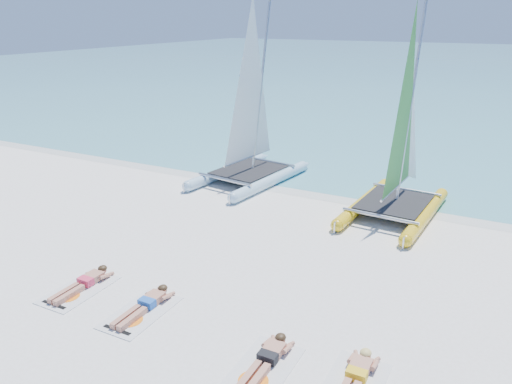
{
  "coord_description": "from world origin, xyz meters",
  "views": [
    {
      "loc": [
        6.35,
        -11.02,
        6.21
      ],
      "look_at": [
        0.01,
        1.2,
        1.32
      ],
      "focal_mm": 35.0,
      "sensor_mm": 36.0,
      "label": 1
    }
  ],
  "objects_px": {
    "sunbather_d": "(356,376)",
    "sunbather_c": "(267,359)",
    "catamaran_blue": "(250,126)",
    "towel_c": "(262,370)",
    "sunbather_a": "(84,282)",
    "towel_a": "(79,290)",
    "towel_b": "(141,312)",
    "catamaran_yellow": "(404,145)",
    "sunbather_b": "(146,304)"
  },
  "relations": [
    {
      "from": "sunbather_b",
      "to": "catamaran_blue",
      "type": "bearing_deg",
      "value": 103.85
    },
    {
      "from": "sunbather_b",
      "to": "sunbather_c",
      "type": "height_order",
      "value": "same"
    },
    {
      "from": "catamaran_blue",
      "to": "towel_c",
      "type": "xyz_separation_m",
      "value": [
        5.53,
        -9.92,
        -2.17
      ]
    },
    {
      "from": "catamaran_yellow",
      "to": "towel_a",
      "type": "xyz_separation_m",
      "value": [
        -5.6,
        -8.88,
        -2.21
      ]
    },
    {
      "from": "catamaran_blue",
      "to": "sunbather_d",
      "type": "bearing_deg",
      "value": -44.81
    },
    {
      "from": "catamaran_blue",
      "to": "sunbather_a",
      "type": "bearing_deg",
      "value": -79.88
    },
    {
      "from": "towel_b",
      "to": "towel_c",
      "type": "xyz_separation_m",
      "value": [
        3.24,
        -0.45,
        0.0
      ]
    },
    {
      "from": "sunbather_d",
      "to": "sunbather_c",
      "type": "bearing_deg",
      "value": -169.34
    },
    {
      "from": "towel_a",
      "to": "sunbather_b",
      "type": "relative_size",
      "value": 1.07
    },
    {
      "from": "sunbather_c",
      "to": "towel_c",
      "type": "bearing_deg",
      "value": -90.0
    },
    {
      "from": "towel_b",
      "to": "sunbather_b",
      "type": "distance_m",
      "value": 0.22
    },
    {
      "from": "towel_a",
      "to": "sunbather_d",
      "type": "xyz_separation_m",
      "value": [
        6.81,
        -0.03,
        0.11
      ]
    },
    {
      "from": "sunbather_d",
      "to": "sunbather_a",
      "type": "bearing_deg",
      "value": 178.14
    },
    {
      "from": "catamaran_blue",
      "to": "sunbather_d",
      "type": "xyz_separation_m",
      "value": [
        7.15,
        -9.42,
        -2.07
      ]
    },
    {
      "from": "catamaran_yellow",
      "to": "sunbather_c",
      "type": "xyz_separation_m",
      "value": [
        -0.42,
        -9.22,
        -2.1
      ]
    },
    {
      "from": "towel_a",
      "to": "sunbather_a",
      "type": "distance_m",
      "value": 0.22
    },
    {
      "from": "towel_b",
      "to": "sunbather_c",
      "type": "distance_m",
      "value": 3.25
    },
    {
      "from": "catamaran_yellow",
      "to": "sunbather_d",
      "type": "relative_size",
      "value": 4.09
    },
    {
      "from": "towel_b",
      "to": "sunbather_d",
      "type": "height_order",
      "value": "sunbather_d"
    },
    {
      "from": "towel_a",
      "to": "sunbather_a",
      "type": "relative_size",
      "value": 1.07
    },
    {
      "from": "towel_b",
      "to": "sunbather_c",
      "type": "relative_size",
      "value": 1.07
    },
    {
      "from": "towel_b",
      "to": "sunbather_c",
      "type": "xyz_separation_m",
      "value": [
        3.24,
        -0.26,
        0.11
      ]
    },
    {
      "from": "sunbather_c",
      "to": "sunbather_d",
      "type": "height_order",
      "value": "same"
    },
    {
      "from": "catamaran_blue",
      "to": "towel_c",
      "type": "relative_size",
      "value": 3.96
    },
    {
      "from": "catamaran_blue",
      "to": "sunbather_c",
      "type": "distance_m",
      "value": 11.38
    },
    {
      "from": "catamaran_yellow",
      "to": "sunbather_b",
      "type": "xyz_separation_m",
      "value": [
        -3.66,
        -8.77,
        -2.1
      ]
    },
    {
      "from": "sunbather_b",
      "to": "sunbather_c",
      "type": "bearing_deg",
      "value": -7.93
    },
    {
      "from": "catamaran_yellow",
      "to": "sunbather_a",
      "type": "height_order",
      "value": "catamaran_yellow"
    },
    {
      "from": "catamaran_blue",
      "to": "sunbather_c",
      "type": "bearing_deg",
      "value": -52.43
    },
    {
      "from": "sunbather_b",
      "to": "sunbather_a",
      "type": "bearing_deg",
      "value": 177.73
    },
    {
      "from": "towel_c",
      "to": "sunbather_a",
      "type": "bearing_deg",
      "value": 172.09
    },
    {
      "from": "catamaran_blue",
      "to": "towel_c",
      "type": "distance_m",
      "value": 11.56
    },
    {
      "from": "towel_a",
      "to": "towel_b",
      "type": "height_order",
      "value": "same"
    },
    {
      "from": "sunbather_d",
      "to": "towel_c",
      "type": "bearing_deg",
      "value": -162.98
    },
    {
      "from": "towel_a",
      "to": "towel_c",
      "type": "distance_m",
      "value": 5.21
    },
    {
      "from": "catamaran_blue",
      "to": "towel_b",
      "type": "height_order",
      "value": "catamaran_blue"
    },
    {
      "from": "sunbather_a",
      "to": "sunbather_d",
      "type": "distance_m",
      "value": 6.81
    },
    {
      "from": "towel_b",
      "to": "sunbather_c",
      "type": "height_order",
      "value": "sunbather_c"
    },
    {
      "from": "catamaran_yellow",
      "to": "towel_c",
      "type": "distance_m",
      "value": 9.68
    },
    {
      "from": "catamaran_blue",
      "to": "catamaran_yellow",
      "type": "xyz_separation_m",
      "value": [
        5.95,
        -0.51,
        0.04
      ]
    },
    {
      "from": "towel_b",
      "to": "towel_c",
      "type": "bearing_deg",
      "value": -7.93
    },
    {
      "from": "catamaran_blue",
      "to": "towel_b",
      "type": "xyz_separation_m",
      "value": [
        2.29,
        -9.47,
        -2.17
      ]
    },
    {
      "from": "towel_a",
      "to": "sunbather_a",
      "type": "xyz_separation_m",
      "value": [
        0.0,
        0.19,
        0.11
      ]
    },
    {
      "from": "towel_a",
      "to": "sunbather_a",
      "type": "height_order",
      "value": "sunbather_a"
    },
    {
      "from": "towel_b",
      "to": "towel_a",
      "type": "bearing_deg",
      "value": 177.73
    },
    {
      "from": "sunbather_a",
      "to": "catamaran_blue",
      "type": "bearing_deg",
      "value": 92.15
    },
    {
      "from": "towel_a",
      "to": "sunbather_d",
      "type": "bearing_deg",
      "value": -0.24
    },
    {
      "from": "catamaran_yellow",
      "to": "towel_a",
      "type": "height_order",
      "value": "catamaran_yellow"
    },
    {
      "from": "towel_a",
      "to": "catamaran_blue",
      "type": "bearing_deg",
      "value": 92.1
    },
    {
      "from": "towel_c",
      "to": "sunbather_c",
      "type": "distance_m",
      "value": 0.22
    }
  ]
}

